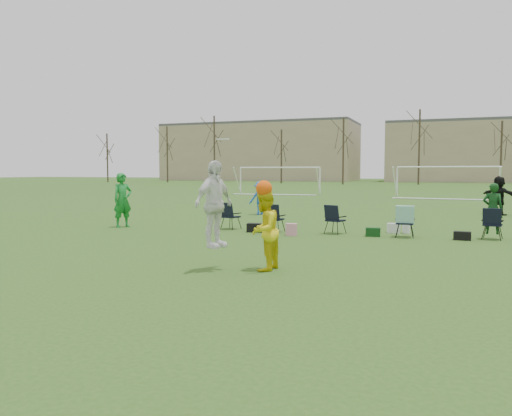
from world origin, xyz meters
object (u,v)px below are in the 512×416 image
at_px(center_contest, 240,217).
at_px(goal_mid, 447,173).
at_px(fielder_black, 499,196).
at_px(fielder_green_near, 123,200).
at_px(fielder_blue, 260,198).
at_px(goal_left, 279,173).

distance_m(center_contest, goal_mid, 31.18).
xyz_separation_m(fielder_black, goal_mid, (-2.35, 14.35, 0.99)).
relative_size(fielder_green_near, fielder_blue, 1.28).
bearing_deg(goal_left, fielder_green_near, -89.21).
bearing_deg(goal_mid, center_contest, -93.44).
bearing_deg(center_contest, fielder_black, 68.91).
bearing_deg(goal_mid, fielder_green_near, -110.26).
bearing_deg(fielder_black, center_contest, 102.87).
bearing_deg(fielder_blue, goal_mid, -151.90).
height_order(fielder_green_near, fielder_blue, fielder_green_near).
bearing_deg(goal_left, goal_mid, -13.13).
bearing_deg(center_contest, fielder_green_near, 140.63).
bearing_deg(goal_left, fielder_blue, -79.35).
distance_m(fielder_blue, center_contest, 13.48).
distance_m(center_contest, goal_left, 34.40).
distance_m(fielder_green_near, fielder_black, 17.27).
bearing_deg(center_contest, goal_mid, 82.56).
xyz_separation_m(fielder_black, goal_left, (-16.35, 16.35, 0.99)).
relative_size(fielder_blue, center_contest, 0.57).
bearing_deg(goal_mid, fielder_black, -76.71).
distance_m(fielder_green_near, goal_mid, 27.42).
xyz_separation_m(center_contest, goal_mid, (4.04, 30.91, 0.79)).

